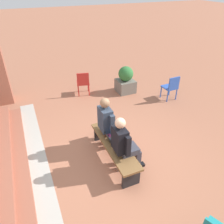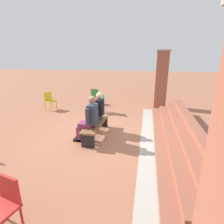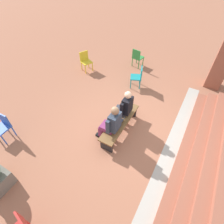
# 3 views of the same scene
# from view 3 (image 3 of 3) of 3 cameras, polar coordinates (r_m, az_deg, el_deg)

# --- Properties ---
(ground_plane) EXTENTS (60.00, 60.00, 0.00)m
(ground_plane) POSITION_cam_3_polar(r_m,az_deg,el_deg) (5.58, 4.63, -6.05)
(ground_plane) COLOR #9E6047
(concrete_strip) EXTENTS (6.74, 0.40, 0.01)m
(concrete_strip) POSITION_cam_3_polar(r_m,az_deg,el_deg) (5.35, 18.29, -12.46)
(concrete_strip) COLOR #A8A399
(concrete_strip) RESTS_ON ground
(brick_steps) EXTENTS (5.94, 1.20, 0.60)m
(brick_steps) POSITION_cam_3_polar(r_m,az_deg,el_deg) (5.28, 28.85, -14.65)
(brick_steps) COLOR #93513D
(brick_steps) RESTS_ON ground
(bench) EXTENTS (1.80, 0.44, 0.45)m
(bench) POSITION_cam_3_polar(r_m,az_deg,el_deg) (5.29, 2.64, -3.68)
(bench) COLOR brown
(bench) RESTS_ON ground
(person_student) EXTENTS (0.54, 0.68, 1.33)m
(person_student) POSITION_cam_3_polar(r_m,az_deg,el_deg) (5.27, 3.88, 1.62)
(person_student) COLOR #383842
(person_student) RESTS_ON ground
(person_adult) EXTENTS (0.56, 0.71, 1.38)m
(person_adult) POSITION_cam_3_polar(r_m,az_deg,el_deg) (4.79, -0.28, -3.68)
(person_adult) COLOR #7F2D5B
(person_adult) RESTS_ON ground
(laptop) EXTENTS (0.32, 0.29, 0.21)m
(laptop) POSITION_cam_3_polar(r_m,az_deg,el_deg) (5.14, 2.49, -3.11)
(laptop) COLOR black
(laptop) RESTS_ON bench
(plastic_chair_foreground) EXTENTS (0.56, 0.56, 0.84)m
(plastic_chair_foreground) POSITION_cam_3_polar(r_m,az_deg,el_deg) (8.11, -8.64, 16.41)
(plastic_chair_foreground) COLOR gold
(plastic_chair_foreground) RESTS_ON ground
(plastic_chair_near_bench_right) EXTENTS (0.43, 0.43, 0.84)m
(plastic_chair_near_bench_right) POSITION_cam_3_polar(r_m,az_deg,el_deg) (5.98, -32.08, -3.66)
(plastic_chair_near_bench_right) COLOR #2D56B7
(plastic_chair_near_bench_right) RESTS_ON ground
(plastic_chair_mid_courtyard) EXTENTS (0.49, 0.49, 0.84)m
(plastic_chair_mid_courtyard) POSITION_cam_3_polar(r_m,az_deg,el_deg) (8.37, 8.26, 17.42)
(plastic_chair_mid_courtyard) COLOR #2D893D
(plastic_chair_mid_courtyard) RESTS_ON ground
(plastic_chair_by_pillar) EXTENTS (0.55, 0.55, 0.84)m
(plastic_chair_by_pillar) POSITION_cam_3_polar(r_m,az_deg,el_deg) (7.04, 8.49, 11.54)
(plastic_chair_by_pillar) COLOR teal
(plastic_chair_by_pillar) RESTS_ON ground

